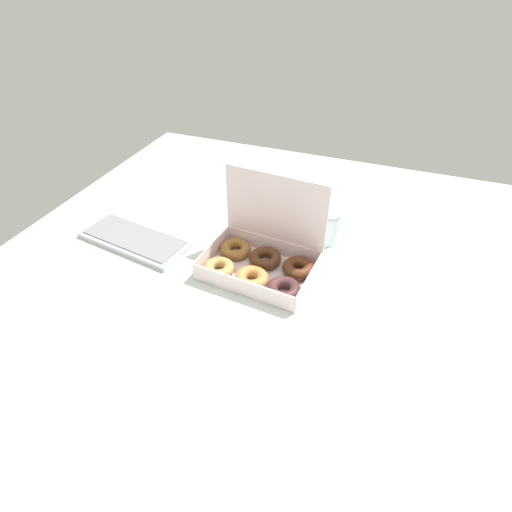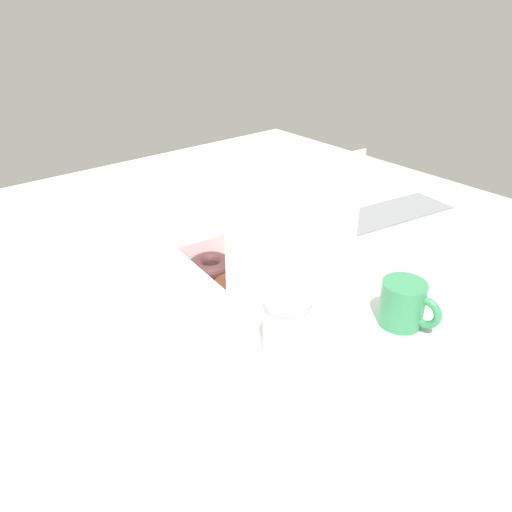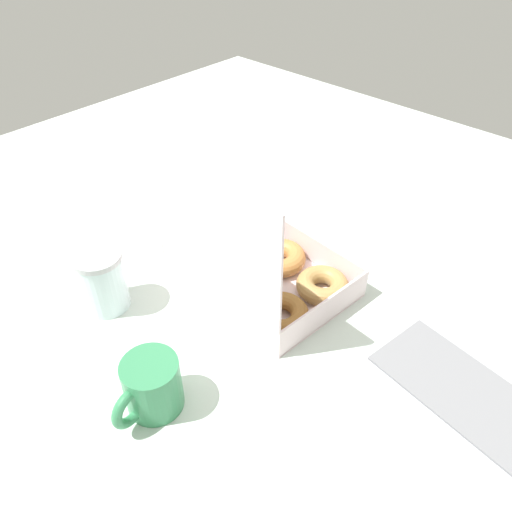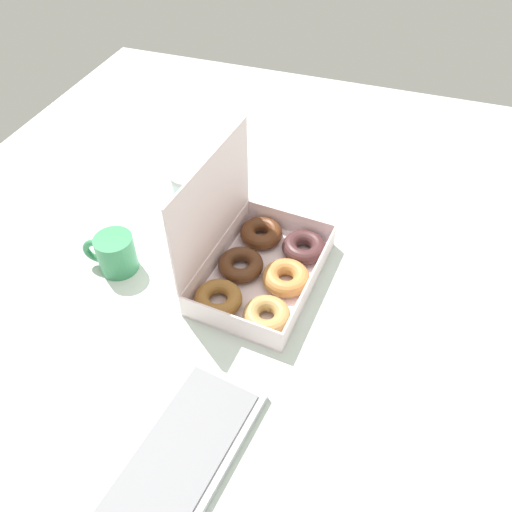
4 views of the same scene
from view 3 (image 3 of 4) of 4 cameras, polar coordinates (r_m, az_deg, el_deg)
name	(u,v)px [view 3 (image 3 of 4)]	position (r cm, az deg, el deg)	size (l,w,h in cm)	color
ground_plane	(244,266)	(99.11, -1.39, -1.14)	(180.00, 180.00, 2.00)	silver
donut_box	(256,266)	(92.16, -0.02, -1.11)	(34.95, 25.89, 27.86)	white
keyboard	(490,416)	(81.06, 25.14, -16.20)	(39.46, 20.75, 2.20)	#B8BAC2
coffee_mug	(151,386)	(74.14, -11.95, -14.36)	(8.26, 11.76, 8.71)	#348152
glass_jar	(102,280)	(89.73, -17.15, -2.69)	(8.32, 8.32, 11.39)	silver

